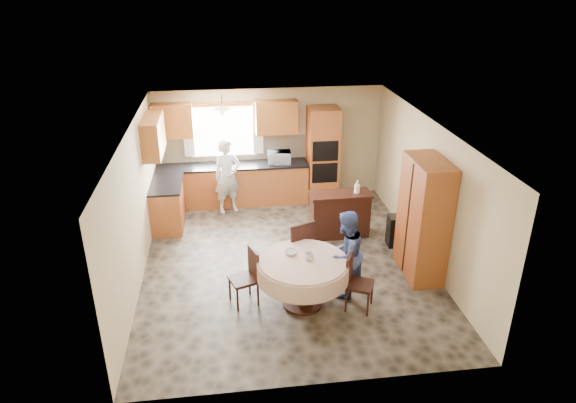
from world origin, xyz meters
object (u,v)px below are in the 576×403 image
Objects in this scene: chair_left at (248,274)px; person_dining at (345,254)px; oven_tower at (322,155)px; cupboard at (423,219)px; chair_back at (299,247)px; person_sink at (227,176)px; sideboard at (339,216)px; dining_table at (303,270)px; chair_right at (355,279)px.

person_dining is at bearing 72.11° from chair_left.
cupboard is at bearing -72.03° from oven_tower.
chair_back is at bearing -81.66° from person_dining.
person_sink is at bearing 164.67° from chair_left.
chair_left is at bearing -135.00° from sideboard.
cupboard is at bearing 17.62° from dining_table.
person_sink is at bearing -91.21° from chair_back.
chair_right is at bearing -85.03° from person_sink.
chair_back reaches higher than dining_table.
chair_right is 0.45m from person_dining.
cupboard is 2.12m from chair_back.
person_sink is at bearing -169.56° from oven_tower.
cupboard reaches higher than dining_table.
sideboard is 2.03m from person_dining.
dining_table is 0.97× the size of person_dining.
dining_table is 1.53× the size of chair_left.
sideboard is at bearing 124.82° from cupboard.
chair_right is at bearing 59.52° from person_dining.
oven_tower reaches higher than person_sink.
person_sink is (-0.22, 3.40, 0.30)m from chair_left.
oven_tower is 1.97× the size of chair_back.
person_sink reaches higher than chair_left.
person_sink is (-1.11, 2.81, 0.21)m from chair_back.
person_sink is at bearing 145.43° from sideboard.
person_dining is (1.55, 0.03, 0.22)m from chair_left.
chair_right is (1.62, -0.36, -0.00)m from chair_left.
person_dining is at bearing -101.84° from sideboard.
cupboard is 2.25× the size of chair_left.
chair_right is 4.19m from person_sink.
person_sink is (-3.19, 2.91, -0.22)m from cupboard.
chair_left is (-0.83, 0.19, -0.12)m from dining_table.
chair_left is 1.01× the size of chair_right.
oven_tower is at bearing 75.06° from dining_table.
chair_back is (-1.01, -3.20, -0.46)m from oven_tower.
chair_back is at bearing 177.25° from cupboard.
chair_back is at bearing 104.35° from chair_left.
person_dining is (0.66, -0.56, 0.13)m from chair_back.
dining_table is 3.74m from person_sink.
chair_left is 3.42m from person_sink.
chair_right is at bearing -12.05° from dining_table.
dining_table is at bearing 58.12° from chair_left.
chair_back is (-1.02, -1.42, 0.17)m from sideboard.
oven_tower is at bearing 107.97° from cupboard.
chair_back is (-2.08, 0.10, -0.44)m from cupboard.
oven_tower is 1.89m from sideboard.
chair_back is 1.20m from chair_right.
cupboard reaches higher than person_dining.
chair_left is at bearing 103.91° from chair_right.
chair_right is at bearing -98.37° from sideboard.
person_dining is (-0.08, 0.39, 0.22)m from chair_right.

